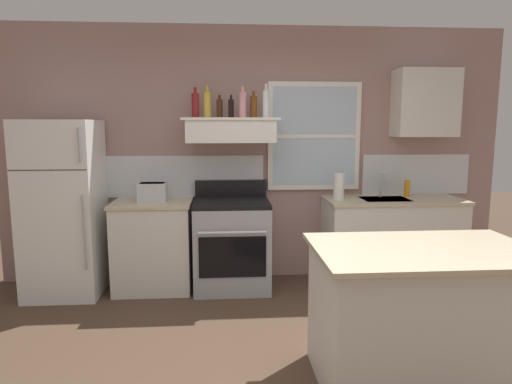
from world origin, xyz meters
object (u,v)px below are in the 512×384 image
stove_range (232,244)px  bottle_clear_tall (266,104)px  refrigerator (64,208)px  bottle_champagne_gold_foil (207,104)px  bottle_red_label_wine (195,105)px  paper_towel_roll (339,186)px  bottle_amber_wine (254,106)px  bottle_brown_stout (220,108)px  toaster (153,192)px  kitchen_island (421,316)px  dish_soap_bottle (407,188)px  bottle_balsamic_dark (231,108)px  bottle_rose_pink (243,104)px

stove_range → bottle_clear_tall: bottle_clear_tall is taller
refrigerator → bottle_champagne_gold_foil: (1.42, 0.14, 1.02)m
bottle_red_label_wine → paper_towel_roll: bottle_red_label_wine is taller
stove_range → bottle_amber_wine: bottle_amber_wine is taller
bottle_brown_stout → bottle_red_label_wine: bearing=177.6°
refrigerator → toaster: 0.87m
toaster → bottle_amber_wine: (1.03, 0.11, 0.85)m
paper_towel_roll → bottle_amber_wine: bearing=173.5°
bottle_champagne_gold_foil → bottle_red_label_wine: bearing=179.5°
stove_range → bottle_champagne_gold_foil: bearing=153.3°
refrigerator → bottle_amber_wine: bottle_amber_wine is taller
bottle_red_label_wine → kitchen_island: bottle_red_label_wine is taller
refrigerator → dish_soap_bottle: bearing=2.6°
kitchen_island → bottle_amber_wine: bearing=115.6°
bottle_red_label_wine → bottle_champagne_gold_foil: bearing=-0.5°
bottle_red_label_wine → bottle_champagne_gold_foil: 0.12m
bottle_balsamic_dark → bottle_rose_pink: size_ratio=0.73×
bottle_red_label_wine → bottle_amber_wine: (0.59, 0.02, -0.01)m
toaster → dish_soap_bottle: bearing=2.4°
bottle_red_label_wine → kitchen_island: (1.53, -1.96, -1.41)m
toaster → dish_soap_bottle: size_ratio=1.65×
bottle_rose_pink → dish_soap_bottle: (1.76, 0.09, -0.87)m
bottle_clear_tall → paper_towel_roll: 1.13m
bottle_rose_pink → dish_soap_bottle: bottle_rose_pink is taller
bottle_champagne_gold_foil → bottle_brown_stout: size_ratio=1.40×
dish_soap_bottle → bottle_brown_stout: bearing=-179.2°
bottle_amber_wine → kitchen_island: 2.60m
bottle_balsamic_dark → kitchen_island: bottle_balsamic_dark is taller
refrigerator → bottle_brown_stout: bottle_brown_stout is taller
stove_range → dish_soap_bottle: bearing=4.2°
toaster → bottle_balsamic_dark: bottle_balsamic_dark is taller
bottle_clear_tall → dish_soap_bottle: (1.53, 0.08, -0.88)m
refrigerator → dish_soap_bottle: 3.54m
paper_towel_roll → dish_soap_bottle: 0.78m
bottle_clear_tall → kitchen_island: bottle_clear_tall is taller
bottle_rose_pink → bottle_amber_wine: bottle_rose_pink is taller
bottle_brown_stout → bottle_balsamic_dark: bearing=-9.6°
refrigerator → bottle_clear_tall: (2.00, 0.08, 1.02)m
dish_soap_bottle → kitchen_island: (-0.70, -1.98, -0.54)m
toaster → bottle_clear_tall: 1.44m
bottle_rose_pink → stove_range: bearing=-158.5°
bottle_balsamic_dark → bottle_clear_tall: size_ratio=0.68×
refrigerator → bottle_balsamic_dark: bearing=3.9°
stove_range → bottle_rose_pink: size_ratio=3.55×
toaster → bottle_clear_tall: bearing=1.6°
bottle_champagne_gold_foil → bottle_balsamic_dark: 0.24m
toaster → paper_towel_roll: bearing=0.3°
bottle_brown_stout → stove_range: bearing=-44.6°
bottle_champagne_gold_foil → dish_soap_bottle: (2.11, 0.02, -0.88)m
refrigerator → toaster: (0.86, 0.05, 0.15)m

